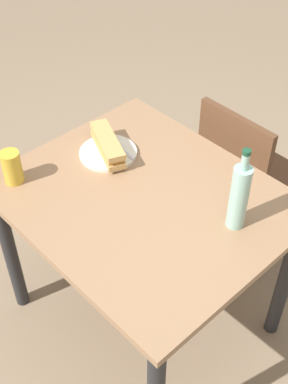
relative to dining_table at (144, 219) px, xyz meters
The scene contains 8 objects.
ground_plane 0.63m from the dining_table, ahead, with size 8.00×8.00×0.00m, color #8C755B.
dining_table is the anchor object (origin of this frame).
chair_far 0.64m from the dining_table, 90.14° to the left, with size 0.41×0.41×0.86m.
plate_near 0.31m from the dining_table, 167.11° to the left, with size 0.23×0.23×0.01m, color silver.
baguette_sandwich_near 0.33m from the dining_table, 167.11° to the left, with size 0.27×0.17×0.07m.
knife_near 0.32m from the dining_table, 157.21° to the left, with size 0.18×0.03×0.01m.
water_bottle 0.43m from the dining_table, 22.46° to the left, with size 0.06×0.06×0.32m.
beer_glass 0.53m from the dining_table, 143.23° to the right, with size 0.07×0.07×0.13m, color gold.
Camera 1 is at (1.00, -0.94, 2.05)m, focal length 47.95 mm.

